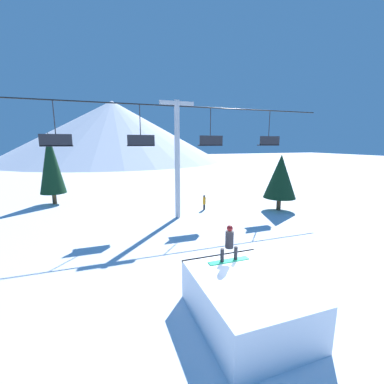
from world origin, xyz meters
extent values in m
plane|color=white|center=(0.00, 0.00, 0.00)|extent=(220.00, 220.00, 0.00)
cone|color=silver|center=(0.00, 76.78, 8.89)|extent=(65.25, 65.25, 17.77)
cube|color=white|center=(-0.42, -0.66, 0.70)|extent=(2.90, 3.81, 1.41)
cube|color=silver|center=(-0.42, 1.20, 1.38)|extent=(2.90, 0.10, 0.06)
cube|color=#1E9E6B|center=(-0.35, 0.63, 1.42)|extent=(1.50, 0.26, 0.03)
cylinder|color=black|center=(-0.61, 0.63, 1.67)|extent=(0.13, 0.13, 0.47)
cylinder|color=black|center=(-0.08, 0.63, 1.67)|extent=(0.13, 0.13, 0.47)
cylinder|color=black|center=(-0.35, 0.63, 2.20)|extent=(0.28, 0.28, 0.59)
sphere|color=maroon|center=(-0.35, 0.63, 2.60)|extent=(0.21, 0.21, 0.21)
cylinder|color=#B2B2B7|center=(0.85, 10.91, 4.17)|extent=(0.37, 0.37, 8.33)
cube|color=#B2B2B7|center=(0.85, 10.91, 8.13)|extent=(2.40, 0.24, 0.24)
cylinder|color=black|center=(0.85, 10.91, 7.93)|extent=(23.91, 0.08, 0.08)
cylinder|color=#28282D|center=(-6.77, 10.91, 6.60)|extent=(0.06, 0.06, 2.66)
cube|color=#232328|center=(-6.77, 10.91, 5.27)|extent=(1.80, 0.44, 0.08)
cube|color=#232328|center=(-6.77, 10.73, 5.62)|extent=(1.80, 0.08, 0.70)
cylinder|color=#28282D|center=(-1.69, 10.91, 6.60)|extent=(0.06, 0.06, 2.66)
cube|color=#232328|center=(-1.69, 10.91, 5.27)|extent=(1.80, 0.44, 0.08)
cube|color=#232328|center=(-1.69, 10.73, 5.62)|extent=(1.80, 0.08, 0.70)
cylinder|color=#28282D|center=(3.39, 10.91, 6.60)|extent=(0.06, 0.06, 2.66)
cube|color=#232328|center=(3.39, 10.91, 5.27)|extent=(1.80, 0.44, 0.08)
cube|color=#232328|center=(3.39, 10.73, 5.62)|extent=(1.80, 0.08, 0.70)
cylinder|color=#28282D|center=(8.47, 10.91, 6.60)|extent=(0.06, 0.06, 2.66)
cube|color=#232328|center=(8.47, 10.91, 5.27)|extent=(1.80, 0.44, 0.08)
cube|color=#232328|center=(8.47, 10.73, 5.62)|extent=(1.80, 0.08, 0.70)
cylinder|color=#4C3823|center=(9.27, 10.17, 0.52)|extent=(0.35, 0.35, 1.04)
cone|color=black|center=(9.27, 10.17, 2.80)|extent=(2.58, 2.58, 3.52)
cylinder|color=#4C3823|center=(-8.47, 18.80, 0.50)|extent=(0.36, 0.36, 0.99)
cone|color=black|center=(-8.47, 18.80, 3.69)|extent=(2.18, 2.18, 5.40)
cylinder|color=black|center=(3.55, 12.35, 0.23)|extent=(0.17, 0.17, 0.45)
cylinder|color=orange|center=(3.55, 12.35, 0.75)|extent=(0.24, 0.24, 0.60)
sphere|color=#232328|center=(3.55, 12.35, 1.14)|extent=(0.18, 0.18, 0.18)
camera|label=1|loc=(-4.34, -6.76, 5.45)|focal=24.00mm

